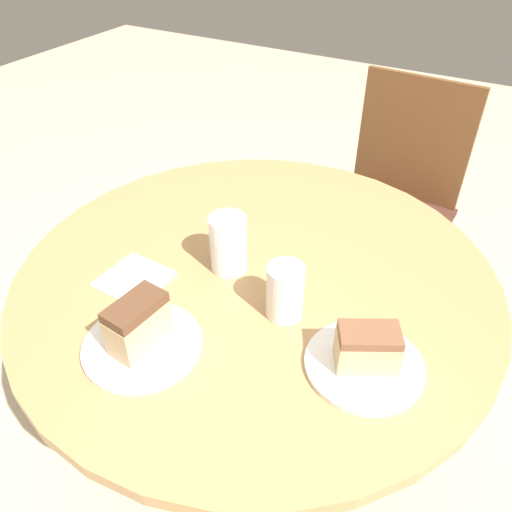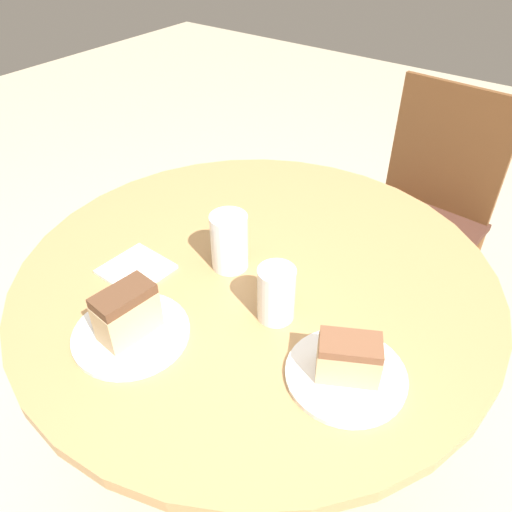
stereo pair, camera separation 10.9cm
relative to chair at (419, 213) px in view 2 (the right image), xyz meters
The scene contains 10 objects.
ground_plane 1.03m from the chair, 94.69° to the right, with size 8.00×8.00×0.00m, color beige.
table 0.92m from the chair, 94.69° to the right, with size 1.07×1.07×0.77m.
chair is the anchor object (origin of this frame).
plate_near 1.26m from the chair, 97.08° to the right, with size 0.22×0.22×0.01m.
plate_far 1.12m from the chair, 77.83° to the right, with size 0.22×0.22×0.01m.
cake_slice_near 1.28m from the chair, 97.08° to the right, with size 0.07×0.12×0.10m.
cake_slice_far 1.14m from the chair, 77.83° to the right, with size 0.12×0.11×0.08m.
glass_lemonade 1.07m from the chair, 87.67° to the right, with size 0.07×0.07×0.12m.
glass_water 1.01m from the chair, 98.08° to the right, with size 0.08×0.08×0.13m.
napkin_stack 1.15m from the chair, 105.02° to the right, with size 0.14×0.14×0.01m.
Camera 2 is at (0.51, -0.69, 1.49)m, focal length 35.00 mm.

